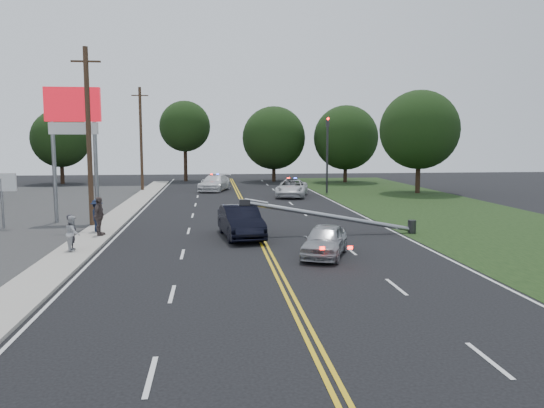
{
  "coord_description": "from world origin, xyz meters",
  "views": [
    {
      "loc": [
        -2.37,
        -18.7,
        4.86
      ],
      "look_at": [
        0.6,
        7.66,
        1.7
      ],
      "focal_mm": 35.0,
      "sensor_mm": 36.0,
      "label": 1
    }
  ],
  "objects": [
    {
      "name": "tree_6",
      "position": [
        -5.62,
        46.69,
        6.61
      ],
      "size": [
        6.12,
        6.12,
        9.69
      ],
      "color": "black",
      "rests_on": "ground"
    },
    {
      "name": "sidewalk",
      "position": [
        -8.4,
        10.0,
        0.06
      ],
      "size": [
        1.8,
        70.0,
        0.12
      ],
      "primitive_type": "cube",
      "color": "#A5A095",
      "rests_on": "ground"
    },
    {
      "name": "bystander_c",
      "position": [
        -8.43,
        9.7,
        0.98
      ],
      "size": [
        1.0,
        1.26,
        1.71
      ],
      "primitive_type": "imported",
      "rotation": [
        0.0,
        0.0,
        1.95
      ],
      "color": "#162039",
      "rests_on": "sidewalk"
    },
    {
      "name": "bystander_b",
      "position": [
        -8.44,
        4.8,
        0.89
      ],
      "size": [
        0.72,
        0.85,
        1.53
      ],
      "primitive_type": "imported",
      "rotation": [
        0.0,
        0.0,
        1.78
      ],
      "color": "silver",
      "rests_on": "sidewalk"
    },
    {
      "name": "grass_verge",
      "position": [
        13.5,
        10.0,
        0.01
      ],
      "size": [
        12.0,
        80.0,
        0.01
      ],
      "primitive_type": "cube",
      "color": "black",
      "rests_on": "ground"
    },
    {
      "name": "traffic_signal",
      "position": [
        8.3,
        30.0,
        4.21
      ],
      "size": [
        0.28,
        0.41,
        7.05
      ],
      "color": "#2D2D30",
      "rests_on": "ground"
    },
    {
      "name": "bystander_d",
      "position": [
        -8.08,
        8.53,
        1.09
      ],
      "size": [
        0.63,
        1.2,
        1.95
      ],
      "primitive_type": "imported",
      "rotation": [
        0.0,
        0.0,
        1.43
      ],
      "color": "#554744",
      "rests_on": "sidewalk"
    },
    {
      "name": "small_sign",
      "position": [
        -14.0,
        12.0,
        2.33
      ],
      "size": [
        1.6,
        0.14,
        3.1
      ],
      "color": "gray",
      "rests_on": "ground"
    },
    {
      "name": "emergency_a",
      "position": [
        4.52,
        27.01,
        0.75
      ],
      "size": [
        3.72,
        5.86,
        1.51
      ],
      "primitive_type": "imported",
      "rotation": [
        0.0,
        0.0,
        -0.24
      ],
      "color": "silver",
      "rests_on": "ground"
    },
    {
      "name": "utility_pole_mid",
      "position": [
        -9.2,
        12.0,
        5.08
      ],
      "size": [
        1.6,
        0.28,
        10.0
      ],
      "color": "#382619",
      "rests_on": "ground"
    },
    {
      "name": "tree_7",
      "position": [
        5.02,
        45.0,
        5.22
      ],
      "size": [
        7.56,
        7.56,
        9.01
      ],
      "color": "black",
      "rests_on": "ground"
    },
    {
      "name": "emergency_b",
      "position": [
        -2.16,
        33.35,
        0.79
      ],
      "size": [
        3.67,
        5.86,
        1.58
      ],
      "primitive_type": "imported",
      "rotation": [
        0.0,
        0.0,
        -0.29
      ],
      "color": "silver",
      "rests_on": "ground"
    },
    {
      "name": "pylon_sign",
      "position": [
        -10.5,
        14.0,
        6.0
      ],
      "size": [
        3.2,
        0.35,
        8.0
      ],
      "color": "gray",
      "rests_on": "ground"
    },
    {
      "name": "utility_pole_far",
      "position": [
        -9.2,
        34.0,
        5.08
      ],
      "size": [
        1.6,
        0.28,
        10.0
      ],
      "color": "#382619",
      "rests_on": "ground"
    },
    {
      "name": "waiting_sedan",
      "position": [
        2.33,
        2.98,
        0.68
      ],
      "size": [
        2.94,
        4.27,
        1.35
      ],
      "primitive_type": "imported",
      "rotation": [
        0.0,
        0.0,
        -0.38
      ],
      "color": "#9EA0A5",
      "rests_on": "ground"
    },
    {
      "name": "tree_9",
      "position": [
        16.77,
        29.02,
        5.89
      ],
      "size": [
        7.32,
        7.32,
        9.56
      ],
      "color": "black",
      "rests_on": "ground"
    },
    {
      "name": "fallen_streetlight",
      "position": [
        4.19,
        8.0,
        0.92
      ],
      "size": [
        9.36,
        0.44,
        1.91
      ],
      "color": "#2D2D30",
      "rests_on": "ground"
    },
    {
      "name": "tree_8",
      "position": [
        13.27,
        42.65,
        5.25
      ],
      "size": [
        7.56,
        7.56,
        9.03
      ],
      "color": "black",
      "rests_on": "ground"
    },
    {
      "name": "tree_5",
      "position": [
        -19.43,
        44.0,
        5.14
      ],
      "size": [
        6.51,
        6.51,
        8.4
      ],
      "color": "black",
      "rests_on": "ground"
    },
    {
      "name": "ground",
      "position": [
        0.0,
        0.0,
        0.0
      ],
      "size": [
        120.0,
        120.0,
        0.0
      ],
      "primitive_type": "plane",
      "color": "black",
      "rests_on": "ground"
    },
    {
      "name": "crashed_sedan",
      "position": [
        -0.98,
        7.75,
        0.81
      ],
      "size": [
        2.32,
        5.1,
        1.62
      ],
      "primitive_type": "imported",
      "rotation": [
        0.0,
        0.0,
        0.13
      ],
      "color": "black",
      "rests_on": "ground"
    },
    {
      "name": "bystander_a",
      "position": [
        -8.5,
        4.89,
        0.9
      ],
      "size": [
        0.39,
        0.58,
        1.57
      ],
      "primitive_type": "imported",
      "rotation": [
        0.0,
        0.0,
        1.54
      ],
      "color": "#232229",
      "rests_on": "sidewalk"
    },
    {
      "name": "centerline_yellow",
      "position": [
        0.0,
        10.0,
        0.01
      ],
      "size": [
        0.36,
        80.0,
        0.0
      ],
      "primitive_type": "cube",
      "color": "gold",
      "rests_on": "ground"
    }
  ]
}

